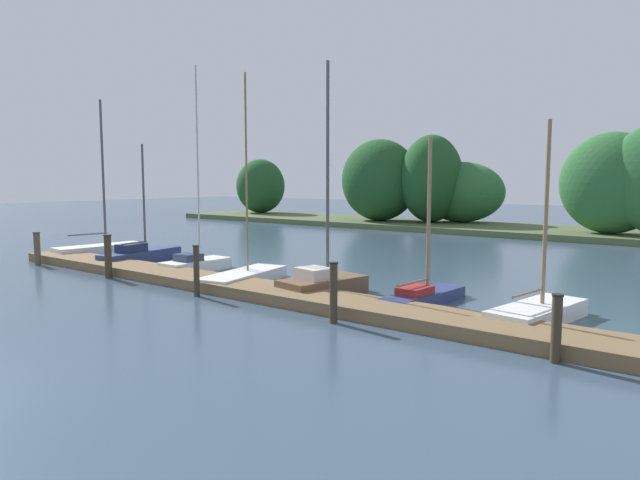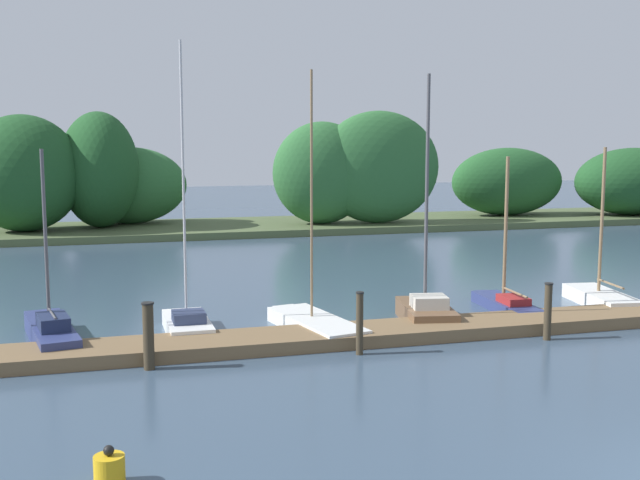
{
  "view_description": "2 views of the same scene",
  "coord_description": "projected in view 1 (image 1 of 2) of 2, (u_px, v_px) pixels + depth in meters",
  "views": [
    {
      "loc": [
        11.11,
        -2.65,
        3.7
      ],
      "look_at": [
        -0.7,
        12.25,
        1.66
      ],
      "focal_mm": 32.18,
      "sensor_mm": 36.0,
      "label": 1
    },
    {
      "loc": [
        -9.19,
        -9.39,
        5.48
      ],
      "look_at": [
        -3.42,
        11.17,
        2.68
      ],
      "focal_mm": 43.61,
      "sensor_mm": 36.0,
      "label": 2
    }
  ],
  "objects": [
    {
      "name": "dock_pier",
      "position": [
        296.0,
        296.0,
        17.24
      ],
      "size": [
        30.38,
        1.8,
        0.35
      ],
      "color": "brown",
      "rests_on": "ground"
    },
    {
      "name": "far_shore",
      "position": [
        551.0,
        193.0,
        37.34
      ],
      "size": [
        65.97,
        8.01,
        7.11
      ],
      "color": "#4C5B38",
      "rests_on": "ground"
    },
    {
      "name": "sailboat_0",
      "position": [
        104.0,
        248.0,
        27.58
      ],
      "size": [
        1.58,
        4.54,
        7.4
      ],
      "rotation": [
        0.0,
        0.0,
        1.48
      ],
      "color": "white",
      "rests_on": "ground"
    },
    {
      "name": "sailboat_1",
      "position": [
        142.0,
        254.0,
        25.34
      ],
      "size": [
        1.7,
        4.45,
        5.21
      ],
      "rotation": [
        0.0,
        0.0,
        1.75
      ],
      "color": "navy",
      "rests_on": "ground"
    },
    {
      "name": "sailboat_2",
      "position": [
        197.0,
        262.0,
        23.15
      ],
      "size": [
        1.2,
        3.12,
        8.14
      ],
      "rotation": [
        0.0,
        0.0,
        1.58
      ],
      "color": "white",
      "rests_on": "ground"
    },
    {
      "name": "sailboat_3",
      "position": [
        246.0,
        275.0,
        20.45
      ],
      "size": [
        2.09,
        4.37,
        7.37
      ],
      "rotation": [
        0.0,
        0.0,
        1.78
      ],
      "color": "white",
      "rests_on": "ground"
    },
    {
      "name": "sailboat_4",
      "position": [
        324.0,
        282.0,
        18.33
      ],
      "size": [
        1.84,
        3.21,
        7.34
      ],
      "rotation": [
        0.0,
        0.0,
        1.39
      ],
      "color": "brown",
      "rests_on": "ground"
    },
    {
      "name": "sailboat_5",
      "position": [
        424.0,
        293.0,
        17.06
      ],
      "size": [
        1.16,
        3.77,
        4.91
      ],
      "rotation": [
        0.0,
        0.0,
        1.51
      ],
      "color": "navy",
      "rests_on": "ground"
    },
    {
      "name": "sailboat_6",
      "position": [
        540.0,
        310.0,
        14.89
      ],
      "size": [
        1.68,
        3.76,
        5.2
      ],
      "rotation": [
        0.0,
        0.0,
        1.43
      ],
      "color": "white",
      "rests_on": "ground"
    },
    {
      "name": "mooring_piling_0",
      "position": [
        37.0,
        248.0,
        24.65
      ],
      "size": [
        0.3,
        0.3,
        1.42
      ],
      "color": "brown",
      "rests_on": "ground"
    },
    {
      "name": "mooring_piling_1",
      "position": [
        108.0,
        256.0,
        21.38
      ],
      "size": [
        0.3,
        0.3,
        1.63
      ],
      "color": "#3D3323",
      "rests_on": "ground"
    },
    {
      "name": "mooring_piling_2",
      "position": [
        196.0,
        271.0,
        18.02
      ],
      "size": [
        0.21,
        0.21,
        1.63
      ],
      "color": "#3D3323",
      "rests_on": "ground"
    },
    {
      "name": "mooring_piling_3",
      "position": [
        334.0,
        292.0,
        14.68
      ],
      "size": [
        0.23,
        0.23,
        1.59
      ],
      "color": "#3D3323",
      "rests_on": "ground"
    },
    {
      "name": "mooring_piling_4",
      "position": [
        556.0,
        328.0,
        11.51
      ],
      "size": [
        0.24,
        0.24,
        1.41
      ],
      "color": "#3D3323",
      "rests_on": "ground"
    }
  ]
}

